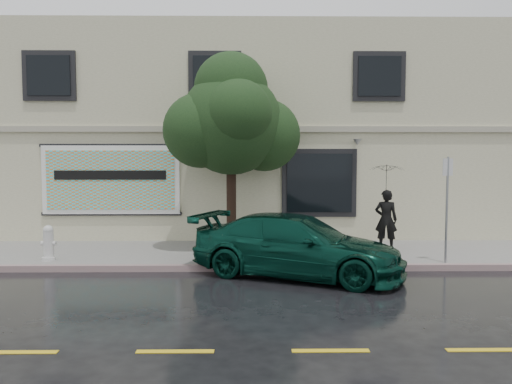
{
  "coord_description": "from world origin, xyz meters",
  "views": [
    {
      "loc": [
        1.06,
        -10.37,
        2.74
      ],
      "look_at": [
        1.21,
        2.2,
        1.86
      ],
      "focal_mm": 35.0,
      "sensor_mm": 36.0,
      "label": 1
    }
  ],
  "objects_px": {
    "car": "(297,246)",
    "fire_hydrant": "(49,243)",
    "street_tree": "(231,124)",
    "pedestrian": "(386,220)"
  },
  "relations": [
    {
      "from": "car",
      "to": "fire_hydrant",
      "type": "bearing_deg",
      "value": 103.47
    },
    {
      "from": "street_tree",
      "to": "fire_hydrant",
      "type": "distance_m",
      "value": 5.69
    },
    {
      "from": "pedestrian",
      "to": "fire_hydrant",
      "type": "relative_size",
      "value": 1.89
    },
    {
      "from": "car",
      "to": "fire_hydrant",
      "type": "relative_size",
      "value": 5.45
    },
    {
      "from": "street_tree",
      "to": "pedestrian",
      "type": "bearing_deg",
      "value": -1.65
    },
    {
      "from": "car",
      "to": "street_tree",
      "type": "xyz_separation_m",
      "value": [
        -1.61,
        2.62,
        2.96
      ]
    },
    {
      "from": "pedestrian",
      "to": "street_tree",
      "type": "relative_size",
      "value": 0.34
    },
    {
      "from": "car",
      "to": "street_tree",
      "type": "bearing_deg",
      "value": 55.15
    },
    {
      "from": "pedestrian",
      "to": "street_tree",
      "type": "height_order",
      "value": "street_tree"
    },
    {
      "from": "pedestrian",
      "to": "fire_hydrant",
      "type": "bearing_deg",
      "value": 23.51
    }
  ]
}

